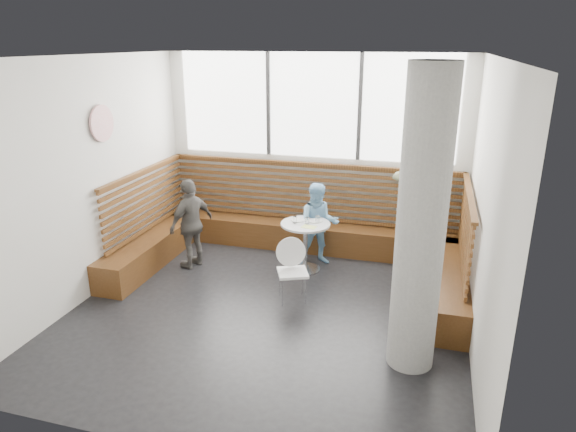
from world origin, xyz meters
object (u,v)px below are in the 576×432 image
(concrete_column, at_px, (421,226))
(child_back, at_px, (319,224))
(cafe_chair, at_px, (294,265))
(cafe_table, at_px, (305,237))
(child_left, at_px, (191,224))
(adult_man, at_px, (413,223))

(concrete_column, distance_m, child_back, 2.94)
(cafe_chair, height_order, child_back, child_back)
(cafe_table, distance_m, child_left, 1.76)
(concrete_column, relative_size, cafe_table, 4.17)
(adult_man, bearing_deg, cafe_chair, 105.47)
(concrete_column, relative_size, cafe_chair, 3.76)
(cafe_table, bearing_deg, child_left, -169.37)
(cafe_table, relative_size, cafe_chair, 0.90)
(adult_man, distance_m, child_left, 3.31)
(child_left, bearing_deg, cafe_chair, 92.77)
(cafe_chair, height_order, adult_man, adult_man)
(concrete_column, xyz_separation_m, child_back, (-1.56, 2.31, -0.95))
(cafe_table, bearing_deg, adult_man, 0.10)
(cafe_table, height_order, child_left, child_left)
(concrete_column, distance_m, adult_man, 2.13)
(child_back, distance_m, child_left, 1.96)
(cafe_table, relative_size, adult_man, 0.42)
(concrete_column, height_order, cafe_chair, concrete_column)
(child_back, height_order, child_left, child_left)
(cafe_table, distance_m, child_back, 0.35)
(cafe_chair, bearing_deg, concrete_column, -57.23)
(child_back, relative_size, child_left, 0.93)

